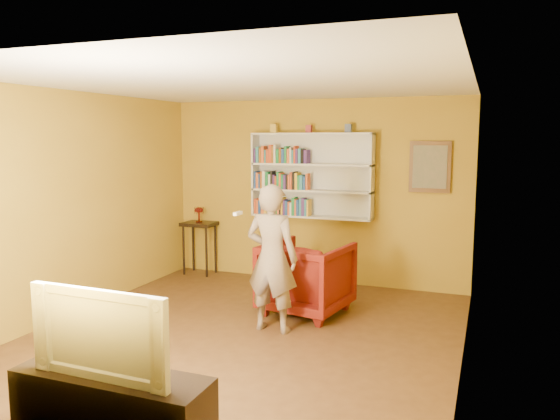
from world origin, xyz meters
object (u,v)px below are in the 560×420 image
at_px(bookshelf, 313,176).
at_px(person, 272,258).
at_px(armchair, 306,277).
at_px(console_table, 199,231).
at_px(tv_cabinet, 113,409).
at_px(television, 109,330).
at_px(ruby_lustre, 199,211).

relative_size(bookshelf, person, 1.09).
xyz_separation_m(armchair, person, (-0.16, -0.73, 0.38)).
xyz_separation_m(console_table, tv_cabinet, (1.85, -4.50, -0.43)).
bearing_deg(person, armchair, -99.56).
bearing_deg(person, bookshelf, -81.48).
distance_m(tv_cabinet, television, 0.57).
xyz_separation_m(ruby_lustre, tv_cabinet, (1.85, -4.50, -0.74)).
bearing_deg(person, ruby_lustre, -41.42).
relative_size(ruby_lustre, television, 0.22).
distance_m(console_table, television, 4.87).
bearing_deg(ruby_lustre, armchair, -29.46).
bearing_deg(ruby_lustre, tv_cabinet, -67.66).
height_order(console_table, ruby_lustre, ruby_lustre).
bearing_deg(television, armchair, 85.34).
distance_m(person, television, 2.53).
relative_size(bookshelf, ruby_lustre, 7.55).
height_order(ruby_lustre, television, television).
height_order(person, tv_cabinet, person).
height_order(person, television, person).
relative_size(armchair, television, 0.89).
xyz_separation_m(armchair, tv_cabinet, (-0.34, -3.26, -0.19)).
distance_m(ruby_lustre, television, 4.87).
distance_m(bookshelf, console_table, 2.04).
xyz_separation_m(person, tv_cabinet, (-0.18, -2.53, -0.57)).
xyz_separation_m(ruby_lustre, television, (1.85, -4.50, -0.17)).
distance_m(bookshelf, person, 2.28).
relative_size(console_table, armchair, 0.85).
height_order(console_table, tv_cabinet, console_table).
height_order(console_table, armchair, armchair).
distance_m(bookshelf, ruby_lustre, 1.92).
bearing_deg(ruby_lustre, person, -44.14).
bearing_deg(bookshelf, console_table, -174.98).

